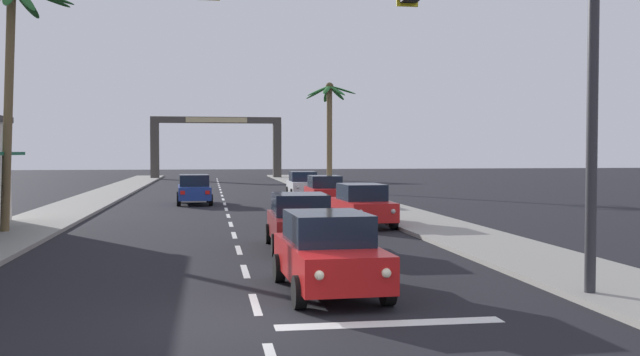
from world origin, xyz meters
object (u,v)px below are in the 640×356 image
Objects in this scene: traffic_signal_mast at (418,18)px; sedan_parked_mid_kerb at (362,205)px; sedan_lead_at_stop_bar at (328,252)px; palm_left_second at (12,42)px; sedan_parked_nearest_kerb at (325,191)px; sedan_third_in_queue at (300,221)px; sedan_oncoming_far at (194,189)px; town_gateway_arch at (217,139)px; palm_right_farthest at (329,118)px; sedan_parked_far_kerb at (303,184)px.

sedan_parked_mid_kerb is (2.09, 14.52, -4.64)m from traffic_signal_mast.
sedan_lead_at_stop_bar is 16.31m from palm_left_second.
sedan_parked_nearest_kerb is 0.99× the size of sedan_parked_mid_kerb.
sedan_parked_mid_kerb is (3.56, 13.01, 0.00)m from sedan_lead_at_stop_bar.
sedan_third_in_queue and sedan_parked_mid_kerb have the same top height.
sedan_lead_at_stop_bar and sedan_third_in_queue have the same top height.
sedan_lead_at_stop_bar is 6.78m from sedan_third_in_queue.
sedan_oncoming_far is at bearing 99.81° from traffic_signal_mast.
palm_left_second is at bearing 151.63° from sedan_third_in_queue.
palm_left_second reaches higher than sedan_lead_at_stop_bar.
sedan_parked_mid_kerb is at bearing 62.18° from sedan_third_in_queue.
traffic_signal_mast is at bearing -98.18° from sedan_parked_mid_kerb.
traffic_signal_mast is 66.61m from town_gateway_arch.
town_gateway_arch is (1.70, 38.90, 3.55)m from sedan_oncoming_far.
traffic_signal_mast is 17.32m from palm_left_second.
sedan_parked_mid_kerb is at bearing 4.64° from palm_left_second.
sedan_parked_nearest_kerb is 15.59m from palm_right_farthest.
sedan_parked_nearest_kerb is (2.24, 24.64, -4.64)m from traffic_signal_mast.
sedan_third_in_queue is (-1.20, 8.29, -4.64)m from traffic_signal_mast.
palm_left_second is at bearing -98.29° from town_gateway_arch.
traffic_signal_mast is 5.10m from sedan_lead_at_stop_bar.
sedan_parked_mid_kerb is at bearing -90.86° from sedan_parked_nearest_kerb.
town_gateway_arch is at bearing 87.49° from sedan_oncoming_far.
traffic_signal_mast reaches higher than sedan_oncoming_far.
palm_right_farthest reaches higher than town_gateway_arch.
sedan_parked_nearest_kerb is at bearing 89.14° from sedan_parked_mid_kerb.
palm_left_second is (-12.90, -1.05, 5.98)m from sedan_parked_mid_kerb.
town_gateway_arch reaches higher than sedan_third_in_queue.
town_gateway_arch is at bearing 81.71° from palm_left_second.
traffic_signal_mast reaches higher than town_gateway_arch.
sedan_lead_at_stop_bar is 38.59m from palm_right_farthest.
town_gateway_arch is (-5.31, 41.89, 3.55)m from sedan_parked_nearest_kerb.
palm_right_farthest reaches higher than traffic_signal_mast.
traffic_signal_mast is 2.59× the size of sedan_oncoming_far.
sedan_lead_at_stop_bar is 1.00× the size of sedan_third_in_queue.
palm_left_second is 0.64× the size of town_gateway_arch.
traffic_signal_mast is 2.61× the size of sedan_parked_nearest_kerb.
sedan_parked_nearest_kerb is at bearing 80.88° from sedan_lead_at_stop_bar.
sedan_third_in_queue is 58.38m from town_gateway_arch.
palm_left_second reaches higher than traffic_signal_mast.
palm_right_farthest reaches higher than sedan_parked_nearest_kerb.
sedan_parked_mid_kerb is 25.35m from palm_right_farthest.
palm_left_second reaches higher than palm_right_farthest.
traffic_signal_mast is 33.25m from sedan_parked_far_kerb.
sedan_parked_far_kerb is 34.25m from town_gateway_arch.
palm_right_farthest is at bearing 58.53° from palm_left_second.
sedan_third_in_queue and sedan_parked_nearest_kerb have the same top height.
palm_right_farthest is at bearing 82.78° from traffic_signal_mast.
sedan_parked_nearest_kerb is (3.44, 16.35, 0.00)m from sedan_third_in_queue.
palm_right_farthest is (2.74, 14.63, 4.66)m from sedan_parked_nearest_kerb.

